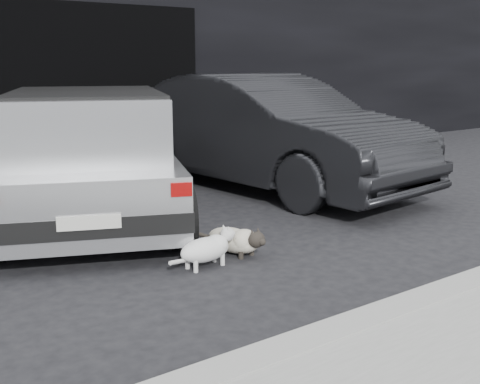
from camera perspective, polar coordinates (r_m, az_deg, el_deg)
ground at (r=5.94m, az=-8.42°, el=-4.77°), size 80.00×80.00×0.00m
building_facade at (r=11.64m, az=-18.71°, el=15.50°), size 34.00×4.00×5.00m
garage_opening at (r=9.74m, az=-14.55°, el=9.41°), size 4.00×0.10×2.60m
curb at (r=4.67m, az=18.67°, el=-9.35°), size 18.00×0.25×0.12m
silver_hatchback at (r=6.75m, az=-14.16°, el=3.84°), size 3.08×4.23×1.43m
second_car at (r=8.30m, az=2.42°, el=5.73°), size 2.15×4.87×1.56m
cat_siamese at (r=5.49m, az=-0.29°, el=-4.60°), size 0.39×0.83×0.29m
cat_white at (r=5.18m, az=-3.03°, el=-5.32°), size 0.72×0.27×0.34m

